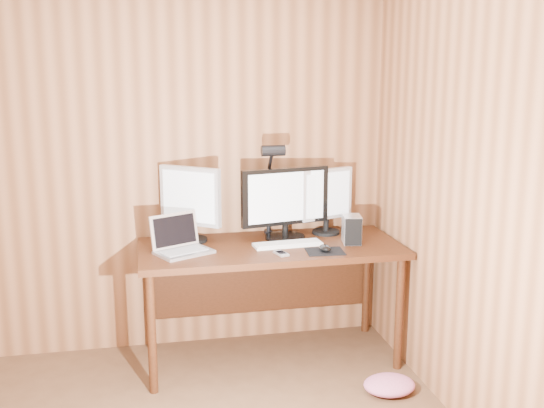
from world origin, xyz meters
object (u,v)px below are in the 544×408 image
object	(u,v)px
desk	(268,261)
desk_lamp	(271,176)
monitor_left	(190,201)
laptop	(180,243)
hard_drive	(352,229)
monitor_center	(285,202)
phone	(281,253)
monitor_right	(327,199)
speaker	(348,223)
mouse	(325,248)
keyboard	(288,244)

from	to	relation	value
desk	desk_lamp	world-z (taller)	desk_lamp
monitor_left	laptop	xyz separation A→B (m)	(-0.08, -0.22, -0.20)
hard_drive	monitor_center	bearing A→B (deg)	165.99
monitor_left	phone	xyz separation A→B (m)	(0.49, -0.40, -0.25)
desk	monitor_center	size ratio (longest dim) A/B	2.76
monitor_right	desk_lamp	bearing A→B (deg)	160.87
desk	laptop	size ratio (longest dim) A/B	4.17
desk	laptop	bearing A→B (deg)	-169.29
monitor_left	speaker	world-z (taller)	monitor_left
monitor_right	mouse	bearing A→B (deg)	-126.48
desk	monitor_right	distance (m)	0.56
monitor_right	hard_drive	bearing A→B (deg)	-89.13
keyboard	hard_drive	distance (m)	0.41
desk	keyboard	distance (m)	0.20
desk	laptop	xyz separation A→B (m)	(-0.55, -0.10, 0.18)
laptop	mouse	distance (m)	0.86
speaker	laptop	bearing A→B (deg)	-168.19
monitor_center	mouse	size ratio (longest dim) A/B	5.28
phone	desk_lamp	distance (m)	0.56
speaker	phone	bearing A→B (deg)	-142.96
monitor_right	hard_drive	xyz separation A→B (m)	(0.09, -0.25, -0.15)
monitor_center	laptop	size ratio (longest dim) A/B	1.51
speaker	mouse	bearing A→B (deg)	-124.03
monitor_left	hard_drive	xyz separation A→B (m)	(0.98, -0.24, -0.17)
monitor_left	keyboard	world-z (taller)	monitor_left
keyboard	hard_drive	world-z (taller)	hard_drive
hard_drive	mouse	bearing A→B (deg)	-133.33
phone	speaker	xyz separation A→B (m)	(0.54, 0.41, 0.06)
desk	monitor_center	distance (m)	0.38
monitor_right	phone	xyz separation A→B (m)	(-0.39, -0.41, -0.22)
keyboard	monitor_left	bearing A→B (deg)	154.54
laptop	mouse	size ratio (longest dim) A/B	3.49
monitor_right	desk_lamp	xyz separation A→B (m)	(-0.37, -0.00, 0.16)
monitor_center	monitor_left	world-z (taller)	monitor_left
laptop	keyboard	xyz separation A→B (m)	(0.65, 0.00, -0.05)
keyboard	desk_lamp	xyz separation A→B (m)	(-0.06, 0.23, 0.39)
hard_drive	keyboard	bearing A→B (deg)	-171.43
laptop	hard_drive	xyz separation A→B (m)	(1.06, -0.02, 0.03)
desk_lamp	mouse	bearing A→B (deg)	-44.94
monitor_left	mouse	xyz separation A→B (m)	(0.76, -0.39, -0.23)
desk	mouse	world-z (taller)	mouse
monitor_right	monitor_center	bearing A→B (deg)	174.46
desk	keyboard	size ratio (longest dim) A/B	3.73
laptop	mouse	xyz separation A→B (m)	(0.84, -0.17, -0.03)
keyboard	monitor_center	bearing A→B (deg)	77.94
hard_drive	speaker	world-z (taller)	hard_drive
laptop	keyboard	bearing A→B (deg)	-26.41
monitor_right	mouse	world-z (taller)	monitor_right
mouse	hard_drive	world-z (taller)	hard_drive
phone	desk_lamp	world-z (taller)	desk_lamp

